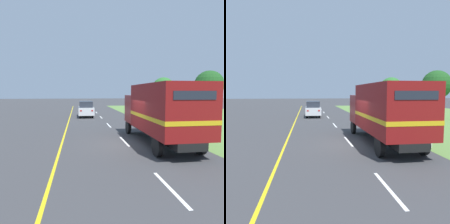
{
  "view_description": "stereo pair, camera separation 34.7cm",
  "coord_description": "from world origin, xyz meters",
  "views": [
    {
      "loc": [
        -2.77,
        -11.99,
        2.93
      ],
      "look_at": [
        0.3,
        7.38,
        1.2
      ],
      "focal_mm": 35.0,
      "sensor_mm": 36.0,
      "label": 1
    },
    {
      "loc": [
        -2.43,
        -12.04,
        2.93
      ],
      "look_at": [
        0.3,
        7.38,
        1.2
      ],
      "focal_mm": 35.0,
      "sensor_mm": 36.0,
      "label": 2
    }
  ],
  "objects": [
    {
      "name": "centre_dash_mid_a",
      "position": [
        0.0,
        7.34,
        0.0
      ],
      "size": [
        0.12,
        2.6,
        0.01
      ],
      "primitive_type": "cube",
      "color": "white",
      "rests_on": "ground"
    },
    {
      "name": "edge_line_yellow",
      "position": [
        -3.7,
        9.94,
        0.0
      ],
      "size": [
        0.12,
        53.91,
        0.01
      ],
      "primitive_type": "cube",
      "color": "yellow",
      "rests_on": "ground"
    },
    {
      "name": "centre_dash_farthest",
      "position": [
        0.0,
        27.14,
        0.0
      ],
      "size": [
        0.12,
        2.6,
        0.01
      ],
      "primitive_type": "cube",
      "color": "white",
      "rests_on": "ground"
    },
    {
      "name": "centre_dash_far",
      "position": [
        0.0,
        20.54,
        0.0
      ],
      "size": [
        0.12,
        2.6,
        0.01
      ],
      "primitive_type": "cube",
      "color": "white",
      "rests_on": "ground"
    },
    {
      "name": "lead_car_white",
      "position": [
        -1.77,
        14.71,
        0.97
      ],
      "size": [
        1.8,
        4.26,
        1.92
      ],
      "color": "black",
      "rests_on": "ground"
    },
    {
      "name": "centre_dash_nearest",
      "position": [
        0.0,
        -5.86,
        0.0
      ],
      "size": [
        0.12,
        2.6,
        0.01
      ],
      "primitive_type": "cube",
      "color": "white",
      "rests_on": "ground"
    },
    {
      "name": "horse_trailer_truck",
      "position": [
        1.89,
        -0.25,
        1.92
      ],
      "size": [
        2.5,
        7.77,
        3.41
      ],
      "color": "black",
      "rests_on": "ground"
    },
    {
      "name": "roadside_tree_near",
      "position": [
        11.57,
        10.2,
        3.78
      ],
      "size": [
        3.13,
        3.13,
        5.37
      ],
      "color": "brown",
      "rests_on": "ground"
    },
    {
      "name": "centre_dash_near",
      "position": [
        0.0,
        0.74,
        0.0
      ],
      "size": [
        0.12,
        2.6,
        0.01
      ],
      "primitive_type": "cube",
      "color": "white",
      "rests_on": "ground"
    },
    {
      "name": "centre_dash_mid_b",
      "position": [
        0.0,
        13.94,
        0.0
      ],
      "size": [
        0.12,
        2.6,
        0.01
      ],
      "primitive_type": "cube",
      "color": "white",
      "rests_on": "ground"
    },
    {
      "name": "roadside_tree_mid",
      "position": [
        10.17,
        19.74,
        3.54
      ],
      "size": [
        3.43,
        3.43,
        5.27
      ],
      "color": "brown",
      "rests_on": "ground"
    },
    {
      "name": "ground_plane",
      "position": [
        0.0,
        0.0,
        0.0
      ],
      "size": [
        200.0,
        200.0,
        0.0
      ],
      "primitive_type": "plane",
      "color": "#3D3D3F"
    },
    {
      "name": "highway_sign",
      "position": [
        6.56,
        6.31,
        1.59
      ],
      "size": [
        2.31,
        0.09,
        2.55
      ],
      "color": "#9E9EA3",
      "rests_on": "ground"
    },
    {
      "name": "delineator_post",
      "position": [
        4.12,
        -1.36,
        0.51
      ],
      "size": [
        0.08,
        0.08,
        0.95
      ],
      "color": "white",
      "rests_on": "ground"
    }
  ]
}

